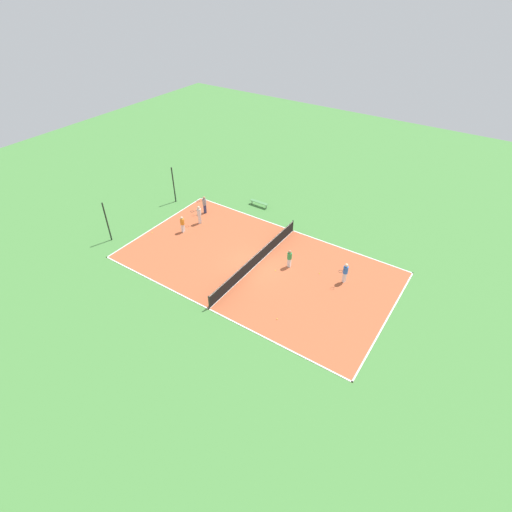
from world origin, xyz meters
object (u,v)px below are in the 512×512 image
Objects in this scene: player_near_blue at (345,272)px; fence_post_back_left at (107,222)px; player_far_green at (289,258)px; player_near_white at (199,214)px; tennis_net at (256,259)px; tennis_ball_midcourt at (277,319)px; bench at (259,202)px; tennis_ball_far_baseline at (319,273)px; tennis_ball_left_sideline at (275,270)px; player_baseline_gray at (204,204)px; player_center_orange at (182,223)px; fence_post_back_right at (174,185)px; tennis_ball_right_alley at (152,233)px.

fence_post_back_left is (-5.96, 18.81, 0.80)m from player_near_blue.
player_near_white is at bearing 166.45° from player_far_green.
player_near_blue is at bearing 1.31° from player_far_green.
player_near_white is at bearing 73.65° from tennis_net.
player_near_blue is at bearing -19.48° from tennis_ball_midcourt.
fence_post_back_left reaches higher than bench.
bench reaches higher than tennis_ball_far_baseline.
tennis_ball_left_sideline is at bearing 114.39° from player_near_white.
tennis_ball_far_baseline is at bearing -68.22° from player_near_blue.
player_baseline_gray reaches higher than player_far_green.
bench is at bearing 179.22° from player_baseline_gray.
fence_post_back_left is (-6.24, 4.59, 0.78)m from player_near_white.
bench is 28.57× the size of tennis_ball_left_sideline.
player_baseline_gray is 1.11× the size of player_center_orange.
tennis_ball_midcourt is at bearing 69.91° from player_center_orange.
player_far_green is 23.11× the size of tennis_ball_midcourt.
player_near_white is at bearing 77.75° from tennis_ball_left_sideline.
tennis_ball_far_baseline is 1.00× the size of tennis_ball_midcourt.
fence_post_back_right is (1.75, 4.59, 0.78)m from player_near_white.
player_far_green is 4.37m from player_near_blue.
tennis_ball_far_baseline is at bearing 124.52° from player_near_white.
player_near_white is 14.22m from player_near_blue.
tennis_ball_right_alley is at bearing 60.64° from bench.
tennis_ball_left_sideline is (-2.02, -9.31, -0.97)m from player_near_white.
player_near_white reaches higher than player_baseline_gray.
bench is at bearing -100.35° from player_near_blue.
player_near_blue reaches higher than tennis_net.
player_center_orange is 13.16m from tennis_ball_midcourt.
tennis_ball_left_sideline is (0.22, -1.66, -0.53)m from tennis_net.
tennis_ball_far_baseline is 3.37m from tennis_ball_left_sideline.
bench is 9.73m from player_far_green.
player_baseline_gray is 5.60m from tennis_ball_right_alley.
tennis_ball_midcourt is (-4.09, -4.43, -0.53)m from tennis_net.
bench is 10.55m from tennis_ball_right_alley.
tennis_ball_right_alley and tennis_ball_midcourt have the same top height.
player_center_orange is at bearing 28.16° from player_near_white.
player_center_orange is at bearing 96.59° from tennis_ball_far_baseline.
player_baseline_gray is 11.00m from player_far_green.
player_baseline_gray is at bearing -91.30° from fence_post_back_right.
player_far_green is 0.43× the size of fence_post_back_left.
fence_post_back_left is at bearing 108.09° from tennis_net.
bench is 1.13× the size of player_baseline_gray.
player_near_blue is at bearing -78.73° from tennis_ball_right_alley.
tennis_ball_midcourt is at bearing 99.23° from player_baseline_gray.
tennis_net is 1.76m from tennis_ball_left_sideline.
player_center_orange is at bearing -66.85° from player_near_blue.
player_near_blue is (1.62, -14.50, 0.11)m from player_center_orange.
tennis_ball_right_alley is at bearing -175.90° from player_far_green.
tennis_ball_midcourt is at bearing -2.71° from player_near_blue.
player_far_green reaches higher than tennis_net.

